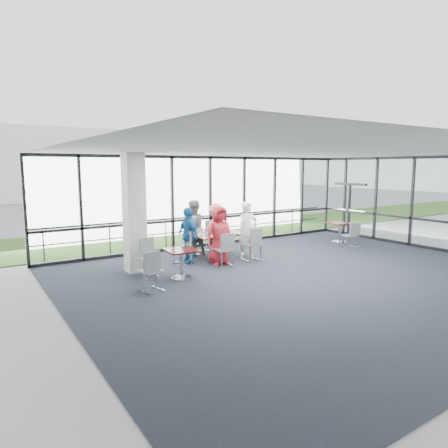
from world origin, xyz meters
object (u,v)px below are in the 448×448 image
main_table (219,238)px  chair_main_fr (214,236)px  side_table_left (182,255)px  diner_end (188,235)px  diner_near_right (248,231)px  side_table_right (340,225)px  chair_spare_r (349,235)px  chair_main_nr (252,245)px  diner_far_left (193,228)px  chair_main_fl (190,241)px  structural_column (134,213)px  chair_spare_la (151,271)px  diner_far_right (216,228)px  chair_main_nl (223,250)px  chair_main_end (182,248)px  chair_spare_lb (148,259)px  diner_near_left (219,235)px

main_table → chair_main_fr: bearing=61.2°
side_table_left → diner_end: size_ratio=0.51×
diner_near_right → chair_main_fr: diner_near_right is taller
side_table_right → chair_spare_r: 1.05m
diner_near_right → diner_end: (-1.76, 0.57, -0.06)m
chair_main_nr → chair_spare_r: chair_main_nr is taller
diner_far_left → chair_main_fl: diner_far_left is taller
structural_column → chair_spare_la: (-0.36, -1.89, -1.13)m
chair_main_nr → diner_end: bearing=148.2°
diner_end → chair_main_nr: (1.76, -0.82, -0.34)m
diner_far_right → chair_main_nl: size_ratio=1.72×
side_table_right → chair_main_nl: (-5.67, -0.64, -0.16)m
side_table_right → diner_far_left: bearing=170.4°
chair_main_fl → chair_main_end: (-0.77, -0.93, 0.02)m
diner_far_right → chair_spare_la: size_ratio=1.71×
diner_end → chair_main_nr: bearing=60.7°
chair_main_fl → diner_far_right: bearing=158.1°
chair_main_fr → chair_spare_lb: bearing=26.8°
chair_main_nr → diner_far_right: bearing=92.6°
diner_end → chair_main_nl: (0.67, -0.89, -0.36)m
diner_far_right → chair_main_fr: 0.40m
structural_column → main_table: 2.96m
diner_near_left → chair_main_nl: (-0.02, -0.24, -0.38)m
diner_near_left → diner_far_left: size_ratio=0.96×
diner_far_right → chair_main_end: diner_far_right is taller
side_table_right → chair_spare_lb: chair_spare_lb is taller
side_table_right → chair_main_end: bearing=178.4°
structural_column → diner_far_left: 2.48m
side_table_left → chair_main_fr: chair_main_fr is taller
main_table → chair_main_fl: (-0.58, 0.79, -0.16)m
structural_column → chair_spare_lb: 1.34m
diner_far_left → diner_end: (-0.57, -0.73, -0.06)m
diner_far_right → chair_main_nr: bearing=106.6°
main_table → chair_main_fr: chair_main_fr is taller
diner_end → chair_main_fl: size_ratio=1.84×
main_table → structural_column: bearing=178.5°
diner_near_left → chair_main_fl: 1.57m
chair_main_end → chair_spare_lb: bearing=-57.4°
chair_main_fl → chair_spare_lb: bearing=19.4°
structural_column → chair_main_nl: 2.71m
side_table_right → chair_main_nr: 4.62m
side_table_right → diner_near_right: size_ratio=0.59×
diner_near_left → diner_far_right: bearing=65.0°
side_table_right → diner_far_right: (-4.85, 1.06, 0.18)m
side_table_right → chair_spare_r: chair_spare_r is taller
side_table_right → main_table: bearing=176.5°
main_table → diner_near_left: size_ratio=1.07×
diner_far_right → chair_main_nl: diner_far_right is taller
chair_main_fl → side_table_left: bearing=38.2°
chair_main_fr → chair_spare_r: size_ratio=1.14×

